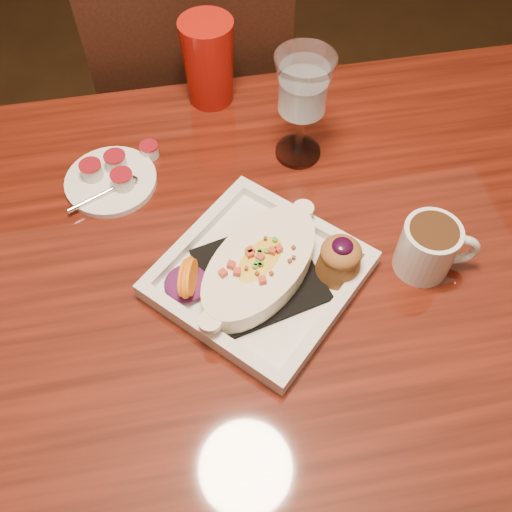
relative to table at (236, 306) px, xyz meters
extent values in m
plane|color=black|center=(0.00, 0.00, -0.65)|extent=(7.00, 7.00, 0.00)
cube|color=maroon|center=(0.00, 0.00, 0.08)|extent=(1.50, 0.90, 0.04)
cylinder|color=black|center=(0.67, 0.37, -0.30)|extent=(0.07, 0.07, 0.71)
cube|color=black|center=(0.00, 0.70, -0.20)|extent=(0.42, 0.42, 0.04)
cylinder|color=black|center=(0.17, 0.87, -0.43)|extent=(0.04, 0.04, 0.45)
cylinder|color=black|center=(-0.17, 0.87, -0.43)|extent=(0.04, 0.04, 0.45)
cylinder|color=black|center=(0.17, 0.53, -0.43)|extent=(0.04, 0.04, 0.45)
cylinder|color=black|center=(-0.17, 0.53, -0.43)|extent=(0.04, 0.04, 0.45)
cube|color=black|center=(0.00, 0.51, 0.05)|extent=(0.40, 0.03, 0.46)
cube|color=white|center=(0.04, -0.02, 0.10)|extent=(0.37, 0.37, 0.01)
cube|color=black|center=(0.04, -0.02, 0.11)|extent=(0.20, 0.20, 0.01)
ellipsoid|color=yellow|center=(0.04, -0.02, 0.14)|extent=(0.21, 0.21, 0.04)
ellipsoid|color=#601650|center=(-0.07, -0.02, 0.12)|extent=(0.07, 0.07, 0.02)
cone|color=#995227|center=(0.15, -0.03, 0.13)|extent=(0.07, 0.07, 0.05)
ellipsoid|color=#995227|center=(0.15, -0.03, 0.16)|extent=(0.06, 0.06, 0.03)
ellipsoid|color=black|center=(0.15, -0.03, 0.17)|extent=(0.03, 0.03, 0.01)
cylinder|color=white|center=(0.28, -0.04, 0.14)|extent=(0.08, 0.08, 0.09)
cylinder|color=#341D0E|center=(0.28, -0.04, 0.18)|extent=(0.07, 0.07, 0.02)
torus|color=white|center=(0.33, -0.05, 0.14)|extent=(0.06, 0.03, 0.06)
cylinder|color=silver|center=(0.15, 0.23, 0.10)|extent=(0.08, 0.08, 0.01)
cylinder|color=silver|center=(0.15, 0.23, 0.15)|extent=(0.01, 0.01, 0.09)
cone|color=silver|center=(0.15, 0.23, 0.24)|extent=(0.10, 0.10, 0.10)
cylinder|color=white|center=(-0.17, 0.22, 0.10)|extent=(0.15, 0.15, 0.01)
cylinder|color=silver|center=(-0.20, 0.23, 0.12)|extent=(0.04, 0.04, 0.03)
cylinder|color=maroon|center=(-0.20, 0.23, 0.14)|extent=(0.04, 0.04, 0.00)
cylinder|color=silver|center=(-0.16, 0.24, 0.12)|extent=(0.04, 0.04, 0.03)
cylinder|color=maroon|center=(-0.16, 0.24, 0.14)|extent=(0.04, 0.04, 0.00)
cylinder|color=silver|center=(-0.15, 0.20, 0.12)|extent=(0.04, 0.04, 0.03)
cylinder|color=maroon|center=(-0.15, 0.20, 0.14)|extent=(0.04, 0.04, 0.00)
cylinder|color=silver|center=(-0.10, 0.27, 0.11)|extent=(0.03, 0.03, 0.02)
cylinder|color=maroon|center=(-0.10, 0.27, 0.12)|extent=(0.03, 0.03, 0.00)
cone|color=#AB140C|center=(0.02, 0.40, 0.18)|extent=(0.10, 0.10, 0.16)
camera|label=1|loc=(-0.05, -0.46, 0.82)|focal=40.00mm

